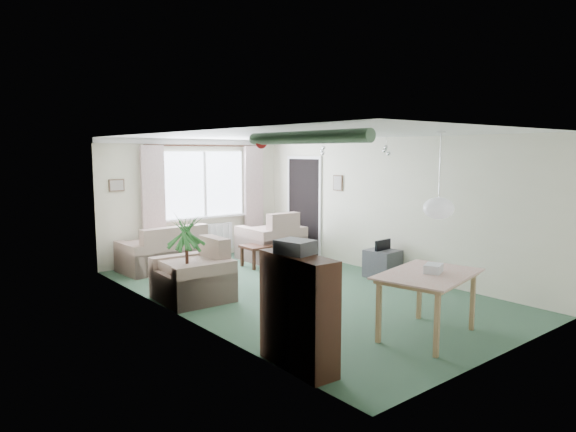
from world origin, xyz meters
TOP-DOWN VIEW (x-y plane):
  - ground at (0.00, 0.00)m, footprint 6.50×6.50m
  - window at (0.20, 3.23)m, footprint 1.80×0.03m
  - curtain_rod at (0.20, 3.15)m, footprint 2.60×0.03m
  - curtain_left at (-0.95, 3.13)m, footprint 0.45×0.08m
  - curtain_right at (1.35, 3.13)m, footprint 0.45×0.08m
  - radiator at (0.20, 3.19)m, footprint 1.20×0.10m
  - doorway at (1.99, 2.20)m, footprint 0.03×0.95m
  - pendant_lamp at (0.20, -2.30)m, footprint 0.36×0.36m
  - tinsel_garland at (-1.92, -2.30)m, footprint 1.60×1.60m
  - bauble_cluster_a at (1.30, 0.90)m, footprint 0.20×0.20m
  - bauble_cluster_b at (1.60, -0.30)m, footprint 0.20×0.20m
  - wall_picture_back at (-1.60, 3.23)m, footprint 0.28×0.03m
  - wall_picture_right at (1.98, 1.20)m, footprint 0.03×0.24m
  - sofa at (-0.90, 2.75)m, footprint 1.67×0.94m
  - armchair_corner at (1.12, 2.22)m, footprint 1.11×1.05m
  - armchair_left at (-1.50, 0.66)m, footprint 0.99×1.04m
  - coffee_table at (0.69, 1.83)m, footprint 0.92×0.53m
  - photo_frame at (0.68, 1.87)m, footprint 0.12×0.02m
  - bookshelf at (-1.84, -2.12)m, footprint 0.37×0.95m
  - hifi_box at (-1.82, -2.05)m, footprint 0.34×0.40m
  - houseplant at (-1.65, 0.54)m, footprint 0.72×0.72m
  - dining_table at (-0.10, -2.40)m, footprint 1.31×1.01m
  - gift_box at (-0.04, -2.43)m, footprint 0.30×0.26m
  - tv_cube at (1.70, -0.19)m, footprint 0.51×0.55m
  - pet_bed at (0.45, 0.75)m, footprint 0.89×0.89m

SIDE VIEW (x-z plane):
  - ground at x=0.00m, z-range 0.00..0.00m
  - pet_bed at x=0.45m, z-range 0.00..0.14m
  - coffee_table at x=0.69m, z-range 0.00..0.41m
  - tv_cube at x=1.70m, z-range 0.00..0.47m
  - dining_table at x=-0.10m, z-range 0.00..0.74m
  - radiator at x=0.20m, z-range 0.12..0.68m
  - sofa at x=-0.90m, z-range 0.00..0.82m
  - armchair_left at x=-1.50m, z-range 0.00..0.89m
  - armchair_corner at x=1.12m, z-range 0.00..0.97m
  - photo_frame at x=0.68m, z-range 0.41..0.57m
  - bookshelf at x=-1.84m, z-range 0.00..1.15m
  - houseplant at x=-1.65m, z-range 0.00..1.28m
  - gift_box at x=-0.04m, z-range 0.74..0.86m
  - doorway at x=1.99m, z-range 0.00..2.00m
  - hifi_box at x=-1.82m, z-range 1.15..1.29m
  - curtain_left at x=-0.95m, z-range 0.27..2.27m
  - curtain_right at x=1.35m, z-range 0.27..2.27m
  - pendant_lamp at x=0.20m, z-range 1.30..1.66m
  - window at x=0.20m, z-range 0.85..2.15m
  - wall_picture_back at x=-1.60m, z-range 1.44..1.66m
  - wall_picture_right at x=1.98m, z-range 1.40..1.70m
  - bauble_cluster_a at x=1.30m, z-range 2.12..2.32m
  - bauble_cluster_b at x=1.60m, z-range 2.12..2.32m
  - curtain_rod at x=0.20m, z-range 2.25..2.29m
  - tinsel_garland at x=-1.92m, z-range 2.22..2.34m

